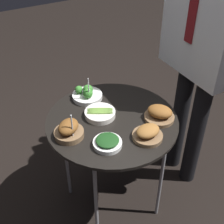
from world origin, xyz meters
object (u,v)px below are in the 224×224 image
bowl_broccoli_mid_right (87,94)px  bowl_roast_back_right (160,114)px  serving_cart (112,126)px  bowl_spinach_front_center (107,142)px  bowl_roast_center (148,133)px  bowl_roast_front_left (69,130)px  bowl_asparagus_back_left (100,113)px  waiter_figure (206,32)px

bowl_broccoli_mid_right → bowl_roast_back_right: bearing=35.8°
serving_cart → bowl_spinach_front_center: bearing=-35.1°
bowl_spinach_front_center → bowl_roast_center: bowl_roast_center is taller
bowl_broccoli_mid_right → bowl_roast_center: bearing=14.7°
serving_cart → bowl_roast_front_left: size_ratio=4.54×
bowl_broccoli_mid_right → bowl_spinach_front_center: size_ratio=1.23×
serving_cart → bowl_asparagus_back_left: bowl_asparagus_back_left is taller
bowl_spinach_front_center → bowl_roast_center: (0.05, 0.20, 0.01)m
bowl_broccoli_mid_right → bowl_roast_center: size_ratio=1.14×
bowl_roast_front_left → bowl_asparagus_back_left: 0.22m
serving_cart → bowl_roast_center: bearing=21.6°
bowl_roast_front_left → serving_cart: bearing=92.8°
bowl_roast_front_left → bowl_spinach_front_center: 0.21m
bowl_roast_front_left → bowl_roast_back_right: 0.49m
bowl_asparagus_back_left → bowl_spinach_front_center: bowl_spinach_front_center is taller
serving_cart → waiter_figure: waiter_figure is taller
bowl_asparagus_back_left → bowl_roast_center: bowl_roast_center is taller
bowl_roast_back_right → waiter_figure: waiter_figure is taller
bowl_spinach_front_center → bowl_asparagus_back_left: bearing=161.7°
bowl_roast_center → bowl_roast_front_left: bearing=-120.8°
bowl_broccoli_mid_right → bowl_roast_back_right: bowl_broccoli_mid_right is taller
bowl_broccoli_mid_right → bowl_asparagus_back_left: (0.18, -0.01, -0.01)m
waiter_figure → bowl_asparagus_back_left: bearing=-93.6°
bowl_roast_front_left → bowl_broccoli_mid_right: (-0.25, 0.22, -0.01)m
bowl_roast_back_right → bowl_spinach_front_center: bowl_roast_back_right is taller
bowl_broccoli_mid_right → bowl_roast_center: 0.47m
bowl_broccoli_mid_right → bowl_roast_center: bowl_broccoli_mid_right is taller
bowl_roast_front_left → bowl_roast_center: size_ratio=1.04×
bowl_asparagus_back_left → bowl_spinach_front_center: bearing=-18.3°
bowl_roast_center → bowl_broccoli_mid_right: bearing=-165.3°
serving_cart → bowl_asparagus_back_left: bearing=-143.7°
serving_cart → bowl_spinach_front_center: (0.16, -0.12, 0.07)m
bowl_broccoli_mid_right → serving_cart: bearing=8.1°
bowl_broccoli_mid_right → bowl_roast_back_right: 0.44m
bowl_roast_front_left → waiter_figure: (-0.03, 0.84, 0.33)m
serving_cart → bowl_spinach_front_center: bowl_spinach_front_center is taller
bowl_roast_back_right → bowl_roast_center: bearing=-55.9°
bowl_roast_front_left → waiter_figure: size_ratio=0.09×
serving_cart → bowl_broccoli_mid_right: bearing=-171.9°
bowl_asparagus_back_left → bowl_roast_center: size_ratio=1.09×
serving_cart → bowl_broccoli_mid_right: size_ratio=4.15×
bowl_spinach_front_center → waiter_figure: bearing=104.5°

